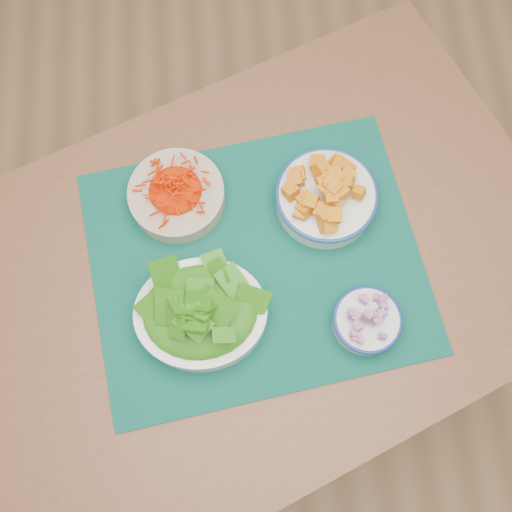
{
  "coord_description": "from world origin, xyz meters",
  "views": [
    {
      "loc": [
        -0.31,
        -0.21,
        1.78
      ],
      "look_at": [
        -0.28,
        0.11,
        0.78
      ],
      "focal_mm": 40.0,
      "sensor_mm": 36.0,
      "label": 1
    }
  ],
  "objects_px": {
    "placemat": "(256,261)",
    "onion_bowl": "(367,320)",
    "lettuce_bowl": "(200,312)",
    "table": "(251,282)",
    "carrot_bowl": "(176,193)",
    "squash_bowl": "(327,195)"
  },
  "relations": [
    {
      "from": "squash_bowl",
      "to": "onion_bowl",
      "type": "relative_size",
      "value": 1.38
    },
    {
      "from": "placemat",
      "to": "lettuce_bowl",
      "type": "bearing_deg",
      "value": -144.81
    },
    {
      "from": "placemat",
      "to": "onion_bowl",
      "type": "xyz_separation_m",
      "value": [
        0.19,
        -0.13,
        0.03
      ]
    },
    {
      "from": "table",
      "to": "carrot_bowl",
      "type": "xyz_separation_m",
      "value": [
        -0.13,
        0.15,
        0.14
      ]
    },
    {
      "from": "placemat",
      "to": "onion_bowl",
      "type": "height_order",
      "value": "onion_bowl"
    },
    {
      "from": "lettuce_bowl",
      "to": "placemat",
      "type": "bearing_deg",
      "value": 43.9
    },
    {
      "from": "placemat",
      "to": "squash_bowl",
      "type": "bearing_deg",
      "value": 28.43
    },
    {
      "from": "carrot_bowl",
      "to": "squash_bowl",
      "type": "relative_size",
      "value": 1.09
    },
    {
      "from": "table",
      "to": "carrot_bowl",
      "type": "distance_m",
      "value": 0.24
    },
    {
      "from": "onion_bowl",
      "to": "lettuce_bowl",
      "type": "bearing_deg",
      "value": 173.41
    },
    {
      "from": "placemat",
      "to": "onion_bowl",
      "type": "relative_size",
      "value": 4.25
    },
    {
      "from": "placemat",
      "to": "squash_bowl",
      "type": "height_order",
      "value": "squash_bowl"
    },
    {
      "from": "carrot_bowl",
      "to": "placemat",
      "type": "bearing_deg",
      "value": -43.8
    },
    {
      "from": "placemat",
      "to": "lettuce_bowl",
      "type": "relative_size",
      "value": 2.6
    },
    {
      "from": "table",
      "to": "onion_bowl",
      "type": "bearing_deg",
      "value": -54.17
    },
    {
      "from": "placemat",
      "to": "squash_bowl",
      "type": "xyz_separation_m",
      "value": [
        0.14,
        0.11,
        0.04
      ]
    },
    {
      "from": "lettuce_bowl",
      "to": "onion_bowl",
      "type": "distance_m",
      "value": 0.3
    },
    {
      "from": "squash_bowl",
      "to": "carrot_bowl",
      "type": "bearing_deg",
      "value": 174.03
    },
    {
      "from": "table",
      "to": "squash_bowl",
      "type": "xyz_separation_m",
      "value": [
        0.15,
        0.12,
        0.15
      ]
    },
    {
      "from": "placemat",
      "to": "lettuce_bowl",
      "type": "distance_m",
      "value": 0.15
    },
    {
      "from": "squash_bowl",
      "to": "onion_bowl",
      "type": "distance_m",
      "value": 0.25
    },
    {
      "from": "carrot_bowl",
      "to": "squash_bowl",
      "type": "height_order",
      "value": "squash_bowl"
    }
  ]
}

